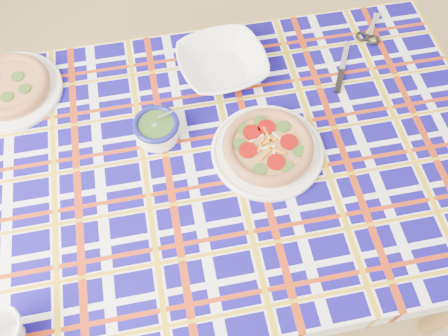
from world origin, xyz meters
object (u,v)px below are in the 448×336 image
object	(u,v)px
serving_bowl	(222,65)
mug	(4,332)
main_focaccia_plate	(268,147)
pesto_bowl	(157,128)
dining_table	(212,173)

from	to	relation	value
serving_bowl	mug	world-z (taller)	mug
main_focaccia_plate	pesto_bowl	distance (m)	0.29
dining_table	mug	distance (m)	0.61
mug	serving_bowl	bearing A→B (deg)	49.27
dining_table	main_focaccia_plate	world-z (taller)	main_focaccia_plate
main_focaccia_plate	pesto_bowl	size ratio (longest dim) A/B	2.47
dining_table	main_focaccia_plate	distance (m)	0.18
dining_table	serving_bowl	xyz separation A→B (m)	(0.12, 0.27, 0.10)
main_focaccia_plate	dining_table	bearing A→B (deg)	169.17
dining_table	main_focaccia_plate	size ratio (longest dim) A/B	5.29
mug	dining_table	bearing A→B (deg)	36.94
serving_bowl	mug	xyz separation A→B (m)	(-0.66, -0.55, 0.01)
main_focaccia_plate	pesto_bowl	bearing A→B (deg)	150.21
serving_bowl	pesto_bowl	bearing A→B (deg)	-146.57
pesto_bowl	serving_bowl	world-z (taller)	pesto_bowl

